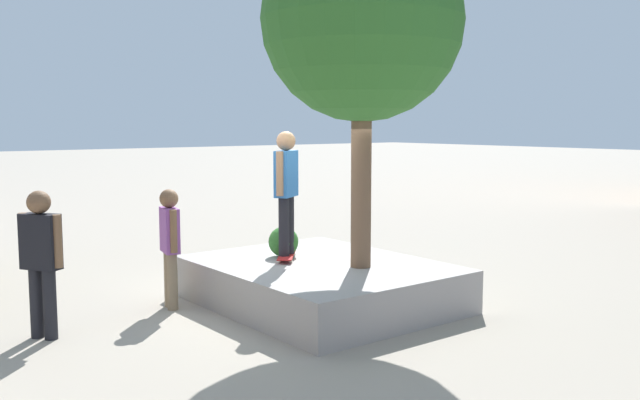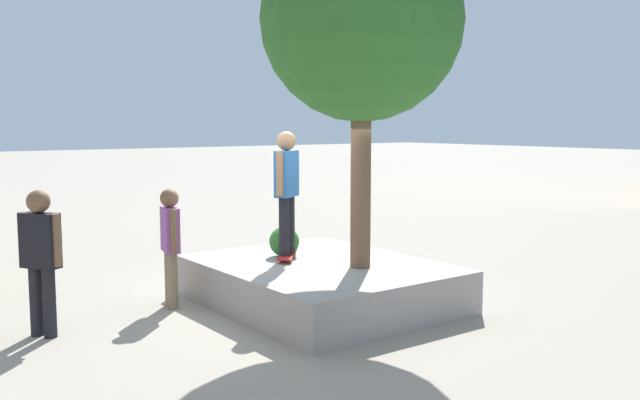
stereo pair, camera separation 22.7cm
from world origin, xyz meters
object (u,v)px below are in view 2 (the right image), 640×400
planter_ledge (320,283)px  pedestrian_crossing (170,239)px  skateboarder (287,184)px  plaza_tree (362,21)px  passerby_with_bag (41,253)px  skateboard (287,255)px

planter_ledge → pedestrian_crossing: (1.12, 1.77, 0.67)m
skateboarder → plaza_tree: bearing=-154.5°
passerby_with_bag → pedestrian_crossing: (0.33, -1.82, -0.07)m
plaza_tree → skateboarder: plaza_tree is taller
plaza_tree → pedestrian_crossing: (1.68, 2.05, -2.96)m
planter_ledge → pedestrian_crossing: size_ratio=2.12×
passerby_with_bag → pedestrian_crossing: bearing=-79.7°
skateboarder → pedestrian_crossing: (0.62, 1.54, -0.74)m
passerby_with_bag → skateboarder: bearing=-94.9°
passerby_with_bag → pedestrian_crossing: 1.85m
passerby_with_bag → planter_ledge: bearing=-102.3°
skateboarder → pedestrian_crossing: skateboarder is taller
planter_ledge → skateboarder: (0.50, 0.23, 1.41)m
passerby_with_bag → pedestrian_crossing: passerby_with_bag is taller
planter_ledge → passerby_with_bag: 3.75m
plaza_tree → skateboard: (1.06, 0.51, -3.27)m
plaza_tree → skateboarder: bearing=25.5°
skateboard → pedestrian_crossing: pedestrian_crossing is taller
plaza_tree → skateboarder: 2.51m
plaza_tree → planter_ledge: bearing=25.9°
planter_ledge → skateboard: bearing=25.0°
plaza_tree → skateboarder: size_ratio=2.63×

